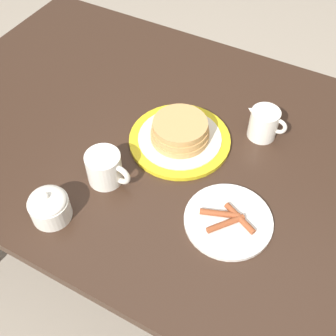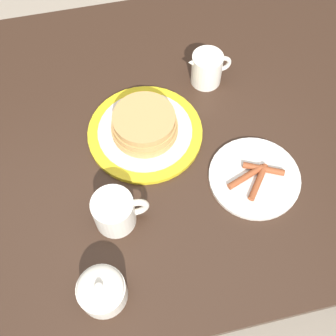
# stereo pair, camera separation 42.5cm
# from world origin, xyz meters

# --- Properties ---
(ground_plane) EXTENTS (8.00, 8.00, 0.00)m
(ground_plane) POSITION_xyz_m (0.00, 0.00, 0.00)
(ground_plane) COLOR gray
(dining_table) EXTENTS (1.45, 0.91, 0.75)m
(dining_table) POSITION_xyz_m (0.00, 0.00, 0.64)
(dining_table) COLOR #332116
(dining_table) RESTS_ON ground_plane
(pancake_plate) EXTENTS (0.26, 0.26, 0.07)m
(pancake_plate) POSITION_xyz_m (0.02, 0.00, 0.78)
(pancake_plate) COLOR gold
(pancake_plate) RESTS_ON dining_table
(side_plate_bacon) EXTENTS (0.20, 0.20, 0.02)m
(side_plate_bacon) POSITION_xyz_m (0.23, -0.17, 0.76)
(side_plate_bacon) COLOR silver
(side_plate_bacon) RESTS_ON dining_table
(coffee_mug) EXTENTS (0.11, 0.08, 0.08)m
(coffee_mug) POSITION_xyz_m (-0.08, -0.19, 0.79)
(coffee_mug) COLOR silver
(coffee_mug) RESTS_ON dining_table
(creamer_pitcher) EXTENTS (0.11, 0.07, 0.09)m
(creamer_pitcher) POSITION_xyz_m (0.20, 0.12, 0.79)
(creamer_pitcher) COLOR silver
(creamer_pitcher) RESTS_ON dining_table
(sugar_bowl) EXTENTS (0.09, 0.09, 0.08)m
(sugar_bowl) POSITION_xyz_m (-0.13, -0.34, 0.79)
(sugar_bowl) COLOR silver
(sugar_bowl) RESTS_ON dining_table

